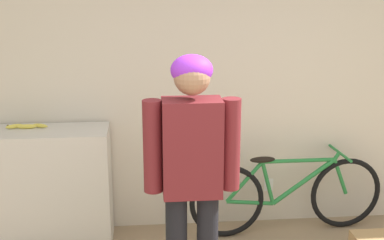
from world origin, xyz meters
The scene contains 5 objects.
wall_back centered at (0.00, 2.44, 1.30)m, with size 8.00×0.07×2.60m.
side_shelf centered at (-1.39, 2.17, 0.50)m, with size 1.06×0.44×0.99m.
person centered at (-0.27, 1.15, 1.05)m, with size 0.62×0.25×1.74m.
bicycle centered at (0.66, 2.17, 0.35)m, with size 1.73×0.46×0.72m.
banana centered at (-1.52, 2.24, 1.01)m, with size 0.35×0.09×0.04m.
Camera 1 is at (-0.57, -2.04, 2.22)m, focal length 50.00 mm.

